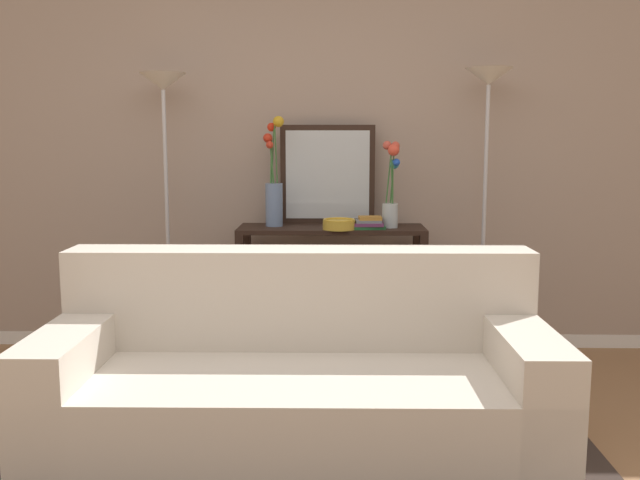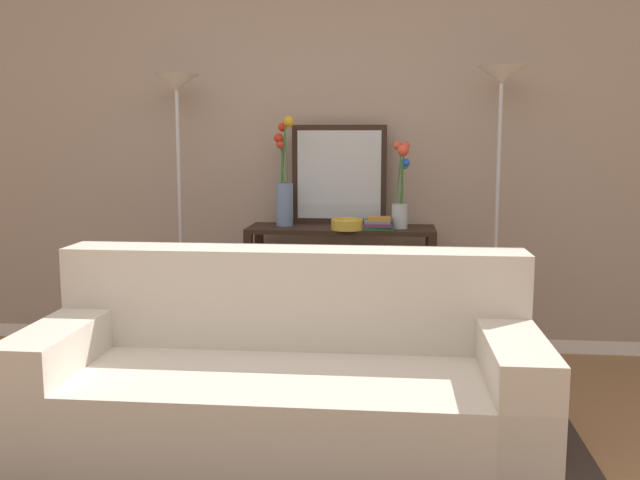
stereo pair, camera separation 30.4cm
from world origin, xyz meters
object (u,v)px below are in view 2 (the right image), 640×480
at_px(console_table, 341,270).
at_px(vase_short_flowers, 401,190).
at_px(floor_lamp_left, 178,137).
at_px(wall_mirror, 339,175).
at_px(couch, 285,385).
at_px(book_stack, 377,224).
at_px(floor_lamp_right, 500,133).
at_px(fruit_bowl, 347,224).
at_px(book_row_under_console, 300,350).
at_px(vase_tall_flowers, 284,189).

xyz_separation_m(console_table, vase_short_flowers, (0.36, -0.03, 0.50)).
relative_size(floor_lamp_left, wall_mirror, 2.84).
relative_size(couch, book_stack, 10.70).
xyz_separation_m(couch, floor_lamp_right, (1.08, 1.35, 1.11)).
distance_m(vase_short_flowers, fruit_bowl, 0.39).
distance_m(book_stack, book_row_under_console, 0.96).
distance_m(vase_short_flowers, book_row_under_console, 1.20).
xyz_separation_m(floor_lamp_right, book_stack, (-0.71, -0.09, -0.54)).
xyz_separation_m(floor_lamp_left, floor_lamp_right, (1.96, -0.00, 0.02)).
bearing_deg(book_stack, vase_short_flowers, 24.77).
bearing_deg(floor_lamp_right, couch, -128.72).
bearing_deg(vase_short_flowers, book_row_under_console, 177.45).
height_order(couch, floor_lamp_right, floor_lamp_right).
bearing_deg(vase_tall_flowers, fruit_bowl, -20.98).
relative_size(vase_tall_flowers, book_row_under_console, 1.60).
distance_m(wall_mirror, book_row_under_console, 1.14).
bearing_deg(floor_lamp_right, floor_lamp_left, 180.00).
distance_m(vase_tall_flowers, book_stack, 0.63).
distance_m(floor_lamp_left, book_stack, 1.35).
bearing_deg(book_stack, console_table, 157.90).
relative_size(vase_short_flowers, fruit_bowl, 2.69).
relative_size(couch, floor_lamp_left, 1.21).
bearing_deg(console_table, vase_short_flowers, -4.36).
relative_size(couch, vase_tall_flowers, 3.19).
xyz_separation_m(console_table, fruit_bowl, (0.05, -0.12, 0.30)).
bearing_deg(vase_short_flowers, book_stack, -155.23).
bearing_deg(floor_lamp_right, book_stack, -172.50).
xyz_separation_m(floor_lamp_right, vase_tall_flowers, (-1.29, 0.03, -0.34)).
bearing_deg(book_stack, wall_mirror, 134.86).
relative_size(console_table, vase_short_flowers, 2.18).
relative_size(floor_lamp_left, vase_tall_flowers, 2.63).
xyz_separation_m(console_table, floor_lamp_right, (0.94, 0.00, 0.84)).
height_order(floor_lamp_right, wall_mirror, floor_lamp_right).
xyz_separation_m(wall_mirror, vase_tall_flowers, (-0.33, -0.13, -0.08)).
xyz_separation_m(vase_tall_flowers, vase_short_flowers, (0.72, -0.06, 0.00)).
xyz_separation_m(floor_lamp_right, book_row_under_console, (-1.20, -0.00, -1.36)).
height_order(vase_tall_flowers, book_row_under_console, vase_tall_flowers).
bearing_deg(book_stack, book_row_under_console, 169.33).
height_order(fruit_bowl, book_row_under_console, fruit_bowl).
bearing_deg(wall_mirror, vase_tall_flowers, -158.40).
distance_m(couch, vase_tall_flowers, 1.59).
relative_size(console_table, book_stack, 5.69).
distance_m(wall_mirror, vase_short_flowers, 0.44).
xyz_separation_m(floor_lamp_right, vase_short_flowers, (-0.57, -0.03, -0.34)).
bearing_deg(couch, wall_mirror, 85.64).
relative_size(floor_lamp_left, book_stack, 8.81).
distance_m(console_table, book_stack, 0.39).
relative_size(fruit_bowl, book_row_under_console, 0.46).
relative_size(vase_short_flowers, book_stack, 2.61).
bearing_deg(book_row_under_console, fruit_bowl, -22.03).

